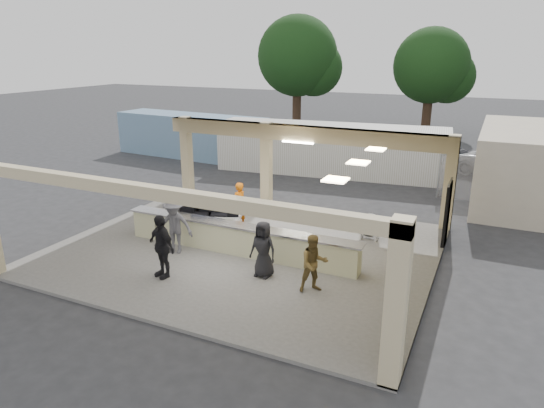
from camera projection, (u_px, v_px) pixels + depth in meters
The scene contains 16 objects.
ground at pixel (246, 250), 16.16m from camera, with size 120.00×120.00×0.00m, color #29292C.
pavilion at pixel (260, 207), 16.23m from camera, with size 12.01×10.00×3.55m.
baggage_counter at pixel (238, 239), 15.55m from camera, with size 8.20×0.58×0.98m.
luggage_cart at pixel (205, 213), 17.11m from camera, with size 2.71×2.10×1.39m.
drum_fan at pixel (370, 226), 16.71m from camera, with size 0.82×0.45×0.89m.
baggage_handler at pixel (239, 205), 17.71m from camera, with size 0.62×0.34×1.71m, color orange.
passenger_a at pixel (314, 264), 13.01m from camera, with size 0.79×0.35×1.62m, color olive.
passenger_b at pixel (161, 246), 13.82m from camera, with size 1.10×0.40×1.88m, color black.
passenger_c at pixel (174, 226), 15.46m from camera, with size 1.19×0.42×1.84m, color #4E4D52.
passenger_d at pixel (263, 249), 13.88m from camera, with size 0.82×0.33×1.67m, color black.
car_white_a at pixel (509, 165), 24.80m from camera, with size 2.36×4.98×1.42m, color silver.
car_dark at pixel (439, 153), 27.54m from camera, with size 1.54×4.38×1.46m, color black.
container_white at pixel (330, 149), 25.73m from camera, with size 12.05×2.41×2.61m, color white.
container_blue at pixel (191, 136), 29.85m from camera, with size 9.86×2.37×2.56m, color #6D8DAE.
tree_left at pixel (302, 59), 38.38m from camera, with size 6.60×6.30×9.00m.
tree_mid at pixel (436, 69), 36.27m from camera, with size 6.00×5.60×8.00m.
Camera 1 is at (7.11, -13.13, 6.42)m, focal length 32.00 mm.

